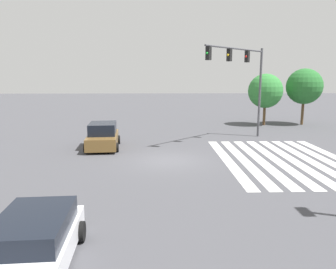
{
  "coord_description": "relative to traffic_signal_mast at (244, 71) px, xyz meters",
  "views": [
    {
      "loc": [
        -18.38,
        0.58,
        4.81
      ],
      "look_at": [
        0.0,
        0.0,
        1.53
      ],
      "focal_mm": 35.0,
      "sensor_mm": 36.0,
      "label": 1
    }
  ],
  "objects": [
    {
      "name": "traffic_signal_mast",
      "position": [
        0.0,
        0.0,
        0.0
      ],
      "size": [
        5.31,
        5.31,
        6.95
      ],
      "rotation": [
        0.0,
        0.0,
        2.36
      ],
      "color": "#47474C",
      "rests_on": "ground_plane"
    },
    {
      "name": "tree_corner_c",
      "position": [
        8.06,
        -8.15,
        -1.36
      ],
      "size": [
        3.5,
        3.5,
        5.57
      ],
      "color": "brown",
      "rests_on": "ground_plane"
    },
    {
      "name": "car_2",
      "position": [
        -2.23,
        10.09,
        -4.38
      ],
      "size": [
        4.36,
        2.43,
        1.7
      ],
      "rotation": [
        0.0,
        0.0,
        3.22
      ],
      "color": "brown",
      "rests_on": "ground_plane"
    },
    {
      "name": "tree_corner_a",
      "position": [
        7.78,
        -4.2,
        -1.79
      ],
      "size": [
        3.35,
        3.35,
        5.06
      ],
      "color": "brown",
      "rests_on": "ground_plane"
    },
    {
      "name": "car_0",
      "position": [
        -16.43,
        9.56,
        -4.54
      ],
      "size": [
        4.56,
        2.38,
        1.31
      ],
      "rotation": [
        0.0,
        0.0,
        3.2
      ],
      "color": "silver",
      "rests_on": "ground_plane"
    },
    {
      "name": "crosswalk_markings",
      "position": [
        -5.78,
        -1.01,
        -5.17
      ],
      "size": [
        10.79,
        7.25,
        0.01
      ],
      "rotation": [
        0.0,
        0.0,
        1.57
      ],
      "color": "silver",
      "rests_on": "ground_plane"
    },
    {
      "name": "ground_plane",
      "position": [
        -5.78,
        5.78,
        -5.17
      ],
      "size": [
        150.14,
        150.14,
        0.0
      ],
      "primitive_type": "plane",
      "color": "#47474C"
    }
  ]
}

